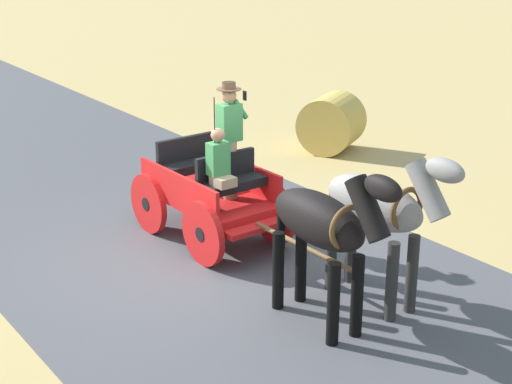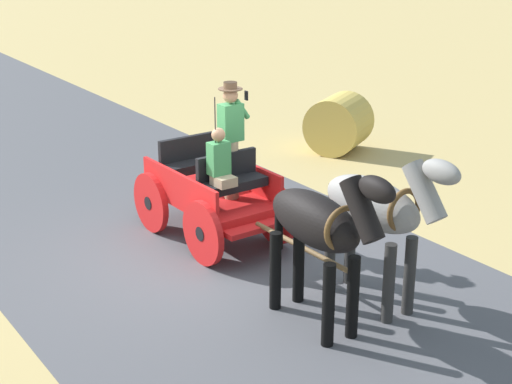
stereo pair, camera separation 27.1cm
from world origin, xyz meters
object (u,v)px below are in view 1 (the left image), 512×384
at_px(horse_near_side, 380,208).
at_px(horse_off_side, 324,226).
at_px(hay_bale, 332,123).
at_px(horse_drawn_carriage, 213,189).

height_order(horse_near_side, horse_off_side, same).
relative_size(horse_off_side, hay_bale, 1.84).
bearing_deg(horse_drawn_carriage, horse_near_side, 99.77).
bearing_deg(horse_near_side, horse_off_side, 1.01).
height_order(horse_near_side, hay_bale, horse_near_side).
relative_size(horse_drawn_carriage, horse_off_side, 2.04).
bearing_deg(horse_near_side, hay_bale, -126.83).
bearing_deg(hay_bale, horse_near_side, 53.17).
bearing_deg(horse_off_side, hay_bale, -132.53).
xyz_separation_m(horse_drawn_carriage, horse_off_side, (0.42, 3.04, 0.51)).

